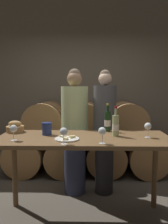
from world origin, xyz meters
TOP-DOWN VIEW (x-y plane):
  - ground_plane at (0.00, 0.00)m, footprint 10.00×10.00m
  - stone_wall_back at (0.00, 2.02)m, footprint 10.00×0.12m
  - barrel_stack at (-0.00, 1.47)m, footprint 2.71×0.87m
  - tasting_table at (0.00, 0.00)m, footprint 1.84×0.73m
  - person_left at (-0.14, 0.68)m, footprint 0.36×0.36m
  - person_right at (0.27, 0.68)m, footprint 0.31×0.31m
  - wine_bottle_red at (0.28, 0.31)m, footprint 0.07×0.07m
  - wine_bottle_white at (0.34, 0.05)m, footprint 0.07×0.07m
  - blue_crock at (-0.41, 0.10)m, footprint 0.11×0.11m
  - bread_basket at (-0.81, 0.23)m, footprint 0.20×0.20m
  - cheese_plate at (-0.17, -0.12)m, footprint 0.25×0.25m
  - wine_glass_far_left at (-0.69, -0.17)m, footprint 0.07×0.07m
  - wine_glass_left at (-0.18, -0.31)m, footprint 0.07×0.07m
  - wine_glass_center at (0.18, -0.28)m, footprint 0.07×0.07m
  - wine_glass_right at (0.67, -0.01)m, footprint 0.07×0.07m

SIDE VIEW (x-z plane):
  - ground_plane at x=0.00m, z-range 0.00..0.00m
  - barrel_stack at x=0.00m, z-range -0.05..1.19m
  - tasting_table at x=0.00m, z-range 0.35..1.30m
  - person_left at x=-0.14m, z-range 0.01..1.74m
  - person_right at x=0.27m, z-range 0.02..1.73m
  - cheese_plate at x=-0.17m, z-range 0.94..0.98m
  - bread_basket at x=-0.81m, z-range 0.94..1.07m
  - blue_crock at x=-0.41m, z-range 0.96..1.09m
  - wine_glass_far_left at x=-0.69m, z-range 0.99..1.15m
  - wine_glass_left at x=-0.18m, z-range 0.99..1.15m
  - wine_glass_center at x=0.18m, z-range 0.99..1.15m
  - wine_glass_right at x=0.67m, z-range 0.99..1.15m
  - wine_bottle_white at x=0.34m, z-range 0.91..1.23m
  - wine_bottle_red at x=0.28m, z-range 0.91..1.24m
  - stone_wall_back at x=0.00m, z-range 0.00..3.20m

